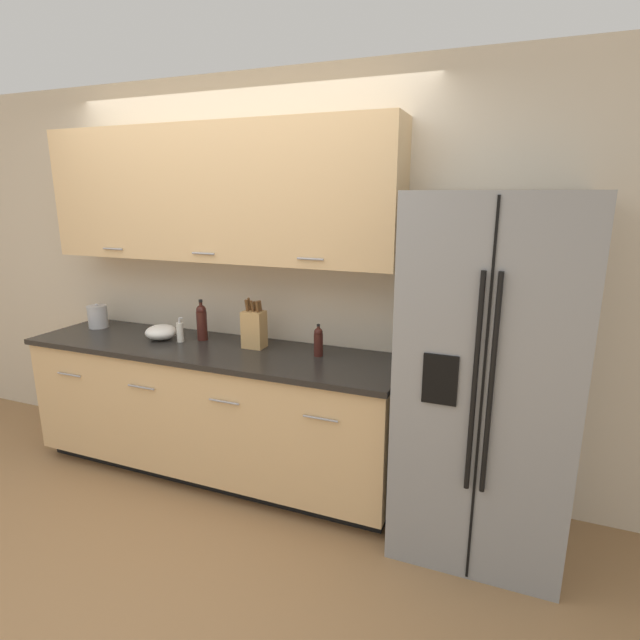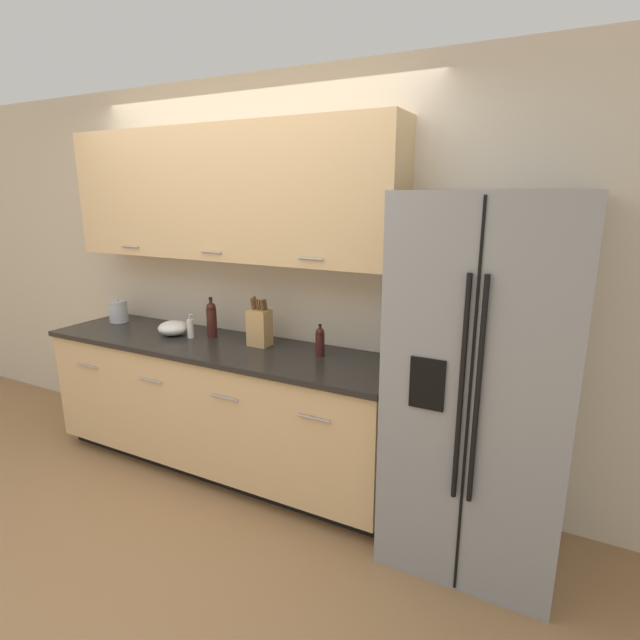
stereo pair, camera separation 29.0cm
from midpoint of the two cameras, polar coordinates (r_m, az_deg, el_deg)
The scene contains 10 objects.
ground_plane at distance 3.08m, azimuth -23.31°, elevation -24.32°, with size 14.00×14.00×0.00m, color #997047.
wall_back at distance 3.42m, azimuth -11.77°, elevation 7.61°, with size 10.00×0.39×2.60m.
counter_unit at distance 3.50m, azimuth -14.45°, elevation -9.89°, with size 2.54×0.64×0.90m.
refrigerator at distance 2.68m, azimuth 15.61°, elevation -6.48°, with size 0.84×0.74×1.88m.
knife_block at distance 3.23m, azimuth -10.10°, elevation -1.00°, with size 0.14×0.11×0.32m.
wine_bottle at distance 3.48m, azimuth -15.70°, elevation -0.20°, with size 0.07×0.07×0.28m.
soap_dispenser at distance 3.49m, azimuth -18.02°, elevation -1.33°, with size 0.05×0.04×0.17m.
oil_bottle at distance 3.03m, azimuth -2.92°, elevation -2.47°, with size 0.06×0.06×0.20m.
steel_canister at distance 4.09m, azimuth -25.96°, elevation 0.35°, with size 0.14×0.14×0.18m.
mixing_bowl at distance 3.60m, azimuth -19.92°, elevation -1.34°, with size 0.21×0.21×0.10m.
Camera 1 is at (1.71, -1.68, 1.86)m, focal length 28.00 mm.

